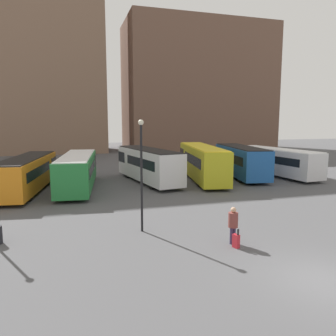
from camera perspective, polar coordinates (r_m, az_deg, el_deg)
The scene contains 12 objects.
ground_plane at distance 13.64m, azimuth 25.66°, elevation -17.39°, with size 160.00×160.00×0.00m, color #4C4C4F.
building_block_left at distance 68.08m, azimuth -25.55°, elevation 18.90°, with size 31.63×14.21×38.61m.
building_block_right at distance 71.24m, azimuth 5.18°, elevation 13.74°, with size 30.13×14.82×25.39m.
bus_0 at distance 29.13m, azimuth -23.31°, elevation -0.73°, with size 4.07×11.54×2.82m.
bus_1 at distance 28.88m, azimuth -15.43°, elevation -0.35°, with size 3.80×11.23×2.90m.
bus_2 at distance 30.90m, azimuth -3.51°, elevation 0.71°, with size 4.20×10.76×3.14m.
bus_3 at distance 32.49m, azimuth 5.90°, elevation 1.20°, with size 4.48×12.57×3.30m.
bus_4 at distance 34.44m, azimuth 12.54°, elevation 1.30°, with size 4.11×10.25×3.16m.
bus_5 at distance 36.39m, azimuth 18.37°, elevation 1.20°, with size 3.71×10.89×2.87m.
traveler at distance 15.74m, azimuth 11.27°, elevation -9.22°, with size 0.57×0.57×1.76m.
suitcase at distance 15.50m, azimuth 11.77°, elevation -12.32°, with size 0.28×0.36×0.91m.
lamp_post_0 at distance 16.69m, azimuth -4.65°, elevation 0.18°, with size 0.28×0.28×5.78m.
Camera 1 is at (-8.51, -9.00, 5.69)m, focal length 35.00 mm.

